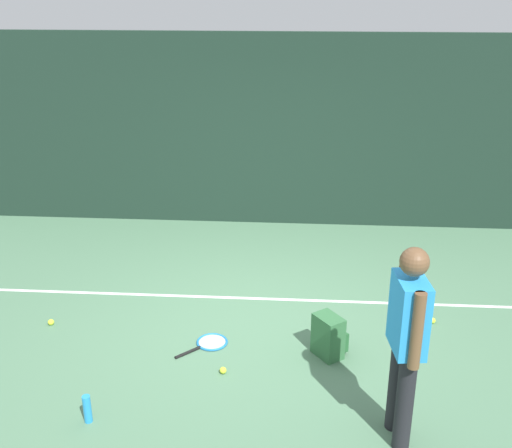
{
  "coord_description": "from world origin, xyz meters",
  "views": [
    {
      "loc": [
        0.45,
        -5.89,
        3.54
      ],
      "look_at": [
        0.0,
        0.4,
        1.0
      ],
      "focal_mm": 43.65,
      "sensor_mm": 36.0,
      "label": 1
    }
  ],
  "objects": [
    {
      "name": "ground_plane",
      "position": [
        0.0,
        0.0,
        0.0
      ],
      "size": [
        12.0,
        12.0,
        0.0
      ],
      "primitive_type": "plane",
      "color": "#4C7556"
    },
    {
      "name": "back_fence",
      "position": [
        0.0,
        3.0,
        1.41
      ],
      "size": [
        10.0,
        0.1,
        2.81
      ],
      "primitive_type": "cube",
      "color": "#192D23",
      "rests_on": "ground"
    },
    {
      "name": "court_line",
      "position": [
        0.0,
        0.54,
        0.0
      ],
      "size": [
        9.0,
        0.05,
        0.0
      ],
      "primitive_type": "cube",
      "color": "white",
      "rests_on": "ground"
    },
    {
      "name": "tennis_player",
      "position": [
        1.31,
        -1.72,
        0.97
      ],
      "size": [
        0.26,
        0.53,
        1.7
      ],
      "rotation": [
        0.0,
        0.0,
        1.68
      ],
      "color": "black",
      "rests_on": "ground"
    },
    {
      "name": "tennis_racket",
      "position": [
        -0.42,
        -0.46,
        0.01
      ],
      "size": [
        0.57,
        0.55,
        0.03
      ],
      "rotation": [
        0.0,
        0.0,
        0.76
      ],
      "color": "black",
      "rests_on": "ground"
    },
    {
      "name": "backpack",
      "position": [
        0.8,
        -0.57,
        0.21
      ],
      "size": [
        0.38,
        0.38,
        0.44
      ],
      "rotation": [
        0.0,
        0.0,
        2.22
      ],
      "color": "#2D6038",
      "rests_on": "ground"
    },
    {
      "name": "tennis_ball_near_player",
      "position": [
        -2.19,
        -0.21,
        0.03
      ],
      "size": [
        0.07,
        0.07,
        0.07
      ],
      "primitive_type": "sphere",
      "color": "#CCE033",
      "rests_on": "ground"
    },
    {
      "name": "tennis_ball_by_fence",
      "position": [
        1.95,
        0.12,
        0.03
      ],
      "size": [
        0.07,
        0.07,
        0.07
      ],
      "primitive_type": "sphere",
      "color": "#CCE033",
      "rests_on": "ground"
    },
    {
      "name": "tennis_ball_mid_court",
      "position": [
        -0.22,
        -0.95,
        0.03
      ],
      "size": [
        0.07,
        0.07,
        0.07
      ],
      "primitive_type": "sphere",
      "color": "#CCE033",
      "rests_on": "ground"
    },
    {
      "name": "water_bottle",
      "position": [
        -1.28,
        -1.72,
        0.13
      ],
      "size": [
        0.07,
        0.07,
        0.26
      ],
      "primitive_type": "cylinder",
      "color": "#268CD8",
      "rests_on": "ground"
    }
  ]
}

